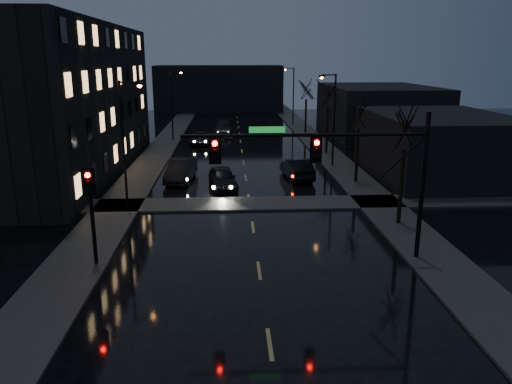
{
  "coord_description": "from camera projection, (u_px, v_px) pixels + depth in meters",
  "views": [
    {
      "loc": [
        -1.25,
        -12.8,
        9.31
      ],
      "look_at": [
        -0.04,
        9.81,
        3.2
      ],
      "focal_mm": 35.0,
      "sensor_mm": 36.0,
      "label": 1
    }
  ],
  "objects": [
    {
      "name": "oncoming_car_a",
      "position": [
        223.0,
        178.0,
        36.55
      ],
      "size": [
        2.45,
        4.82,
        1.57
      ],
      "primitive_type": "imported",
      "rotation": [
        0.0,
        0.0,
        0.13
      ],
      "color": "black",
      "rests_on": "ground"
    },
    {
      "name": "signal_pole_left",
      "position": [
        91.0,
        203.0,
        22.33
      ],
      "size": [
        0.35,
        0.41,
        4.53
      ],
      "color": "black",
      "rests_on": "ground"
    },
    {
      "name": "streetlight_r_mid",
      "position": [
        332.0,
        112.0,
        42.9
      ],
      "size": [
        1.53,
        0.28,
        8.0
      ],
      "color": "black",
      "rests_on": "ground"
    },
    {
      "name": "commercial_right_far",
      "position": [
        378.0,
        111.0,
        61.2
      ],
      "size": [
        12.0,
        18.0,
        6.0
      ],
      "primitive_type": "cube",
      "color": "black",
      "rests_on": "ground"
    },
    {
      "name": "oncoming_car_c",
      "position": [
        201.0,
        138.0,
        55.23
      ],
      "size": [
        2.38,
        4.95,
        1.36
      ],
      "primitive_type": "imported",
      "rotation": [
        0.0,
        0.0,
        -0.02
      ],
      "color": "black",
      "rests_on": "ground"
    },
    {
      "name": "ground",
      "position": [
        275.0,
        381.0,
        14.83
      ],
      "size": [
        160.0,
        160.0,
        0.0
      ],
      "primitive_type": "plane",
      "color": "black",
      "rests_on": "ground"
    },
    {
      "name": "oncoming_car_d",
      "position": [
        223.0,
        127.0,
        62.73
      ],
      "size": [
        2.32,
        5.64,
        1.63
      ],
      "primitive_type": "imported",
      "rotation": [
        0.0,
        0.0,
        0.01
      ],
      "color": "black",
      "rests_on": "ground"
    },
    {
      "name": "far_block",
      "position": [
        219.0,
        88.0,
        88.83
      ],
      "size": [
        22.0,
        10.0,
        8.0
      ],
      "primitive_type": "cube",
      "color": "black",
      "rests_on": "ground"
    },
    {
      "name": "apartment_block",
      "position": [
        45.0,
        99.0,
        41.34
      ],
      "size": [
        12.0,
        30.0,
        12.0
      ],
      "primitive_type": "cube",
      "color": "black",
      "rests_on": "ground"
    },
    {
      "name": "tree_far",
      "position": [
        307.0,
        85.0,
        61.89
      ],
      "size": [
        3.43,
        3.43,
        7.88
      ],
      "color": "black",
      "rests_on": "ground"
    },
    {
      "name": "signal_mast",
      "position": [
        343.0,
        160.0,
        22.44
      ],
      "size": [
        11.11,
        0.41,
        7.0
      ],
      "color": "black",
      "rests_on": "ground"
    },
    {
      "name": "sidewalk_cross",
      "position": [
        250.0,
        204.0,
        32.65
      ],
      "size": [
        40.0,
        3.0,
        0.12
      ],
      "primitive_type": "cube",
      "color": "#2D2D2B",
      "rests_on": "ground"
    },
    {
      "name": "sidewalk_left",
      "position": [
        155.0,
        157.0,
        48.12
      ],
      "size": [
        3.0,
        140.0,
        0.12
      ],
      "primitive_type": "cube",
      "color": "#2D2D2B",
      "rests_on": "ground"
    },
    {
      "name": "streetlight_l_near",
      "position": [
        126.0,
        134.0,
        30.55
      ],
      "size": [
        1.53,
        0.28,
        8.0
      ],
      "color": "black",
      "rests_on": "ground"
    },
    {
      "name": "tree_mid_a",
      "position": [
        360.0,
        106.0,
        36.89
      ],
      "size": [
        3.3,
        3.3,
        7.58
      ],
      "color": "black",
      "rests_on": "ground"
    },
    {
      "name": "lead_car",
      "position": [
        297.0,
        169.0,
        39.52
      ],
      "size": [
        2.32,
        5.04,
        1.6
      ],
      "primitive_type": "imported",
      "rotation": [
        0.0,
        0.0,
        3.27
      ],
      "color": "black",
      "rests_on": "ground"
    },
    {
      "name": "streetlight_l_far",
      "position": [
        173.0,
        99.0,
        56.58
      ],
      "size": [
        1.53,
        0.28,
        8.0
      ],
      "color": "black",
      "rests_on": "ground"
    },
    {
      "name": "commercial_right_near",
      "position": [
        438.0,
        145.0,
        40.05
      ],
      "size": [
        10.0,
        14.0,
        5.0
      ],
      "primitive_type": "cube",
      "color": "black",
      "rests_on": "ground"
    },
    {
      "name": "oncoming_car_b",
      "position": [
        181.0,
        170.0,
        38.73
      ],
      "size": [
        2.29,
        5.22,
        1.67
      ],
      "primitive_type": "imported",
      "rotation": [
        0.0,
        0.0,
        -0.11
      ],
      "color": "black",
      "rests_on": "ground"
    },
    {
      "name": "streetlight_r_far",
      "position": [
        292.0,
        91.0,
        69.9
      ],
      "size": [
        1.53,
        0.28,
        8.0
      ],
      "color": "black",
      "rests_on": "ground"
    },
    {
      "name": "tree_mid_b",
      "position": [
        329.0,
        86.0,
        48.25
      ],
      "size": [
        3.74,
        3.74,
        8.59
      ],
      "color": "black",
      "rests_on": "ground"
    },
    {
      "name": "sidewalk_right",
      "position": [
        329.0,
        155.0,
        49.0
      ],
      "size": [
        3.0,
        140.0,
        0.12
      ],
      "primitive_type": "cube",
      "color": "#2D2D2B",
      "rests_on": "ground"
    },
    {
      "name": "tree_near",
      "position": [
        407.0,
        116.0,
        27.14
      ],
      "size": [
        3.52,
        3.52,
        8.08
      ],
      "color": "black",
      "rests_on": "ground"
    }
  ]
}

